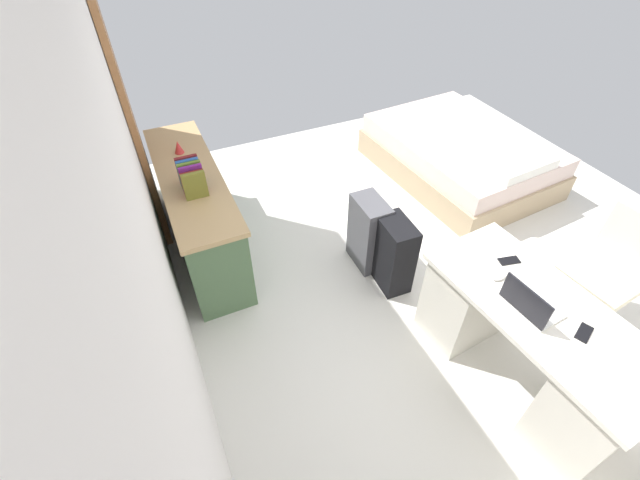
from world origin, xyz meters
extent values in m
plane|color=silver|center=(0.00, 0.00, 0.00)|extent=(5.36, 5.36, 0.00)
cube|color=white|center=(0.00, 2.11, 1.43)|extent=(4.36, 0.10, 2.87)
cube|color=#936038|center=(1.63, 2.03, 1.02)|extent=(0.88, 0.05, 2.04)
cube|color=silver|center=(-1.16, 0.10, 0.72)|extent=(1.49, 0.78, 0.04)
cube|color=beige|center=(-1.65, 0.06, 0.35)|extent=(0.45, 0.63, 0.70)
cube|color=beige|center=(-0.68, 0.14, 0.35)|extent=(0.45, 0.63, 0.70)
cylinder|color=black|center=(-0.99, -0.73, 0.02)|extent=(0.52, 0.52, 0.04)
cylinder|color=black|center=(-0.99, -0.73, 0.21)|extent=(0.06, 0.06, 0.42)
cube|color=beige|center=(-0.99, -0.73, 0.46)|extent=(0.51, 0.51, 0.08)
cube|color=beige|center=(-0.97, -0.93, 0.72)|extent=(0.44, 0.11, 0.44)
cube|color=#4C6B47|center=(1.05, 1.73, 0.37)|extent=(1.76, 0.44, 0.75)
cube|color=tan|center=(1.05, 1.73, 0.77)|extent=(1.80, 0.48, 0.04)
cube|color=#415B3C|center=(0.65, 1.50, 0.21)|extent=(0.67, 0.01, 0.26)
cube|color=#415B3C|center=(1.44, 1.50, 0.21)|extent=(0.67, 0.01, 0.26)
cube|color=tan|center=(1.05, -1.14, 0.14)|extent=(2.00, 1.53, 0.28)
cube|color=beige|center=(1.05, -1.14, 0.38)|extent=(1.93, 1.47, 0.20)
cube|color=white|center=(0.38, -1.18, 0.53)|extent=(0.53, 0.71, 0.10)
cube|color=black|center=(-0.06, 0.41, 0.32)|extent=(0.37, 0.24, 0.64)
cube|color=#4C4C51|center=(0.25, 0.47, 0.33)|extent=(0.36, 0.23, 0.65)
cube|color=silver|center=(-1.11, 0.17, 0.74)|extent=(0.33, 0.25, 0.02)
cube|color=black|center=(-1.12, 0.27, 0.84)|extent=(0.31, 0.04, 0.19)
ellipsoid|color=white|center=(-0.85, 0.19, 0.75)|extent=(0.07, 0.10, 0.03)
cube|color=black|center=(-1.38, 0.04, 0.74)|extent=(0.11, 0.15, 0.01)
cube|color=black|center=(-0.77, 0.02, 0.74)|extent=(0.09, 0.15, 0.01)
cylinder|color=silver|center=(-1.71, 0.06, 0.74)|extent=(0.11, 0.11, 0.01)
cube|color=olive|center=(0.69, 1.73, 0.90)|extent=(0.03, 0.17, 0.22)
cube|color=maroon|center=(0.73, 1.73, 0.89)|extent=(0.04, 0.17, 0.20)
cube|color=#6F227C|center=(0.77, 1.73, 0.90)|extent=(0.03, 0.17, 0.23)
cube|color=#587827|center=(0.81, 1.73, 0.91)|extent=(0.03, 0.17, 0.24)
cube|color=#3A6823|center=(0.85, 1.73, 0.89)|extent=(0.03, 0.17, 0.20)
cube|color=#295AAA|center=(0.89, 1.73, 0.89)|extent=(0.03, 0.17, 0.21)
cube|color=maroon|center=(0.93, 1.73, 0.90)|extent=(0.03, 0.17, 0.22)
cone|color=red|center=(1.40, 1.73, 0.84)|extent=(0.08, 0.08, 0.11)
camera|label=1|loc=(-2.03, 1.96, 2.71)|focal=23.84mm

